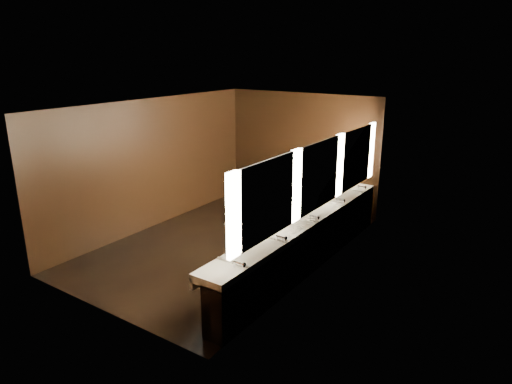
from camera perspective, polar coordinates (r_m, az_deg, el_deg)
floor at (r=9.29m, az=-3.58°, el=-6.54°), size 6.00×6.00×0.00m
ceiling at (r=8.56m, az=-3.93°, el=10.89°), size 4.00×6.00×0.02m
wall_back at (r=11.27m, az=5.65°, el=5.16°), size 4.00×0.02×2.80m
wall_front at (r=6.83m, az=-19.37°, el=-3.81°), size 4.00×0.02×2.80m
wall_left at (r=10.14m, az=-12.75°, el=3.45°), size 0.02×6.00×2.80m
wall_right at (r=7.80m, az=7.95°, el=-0.38°), size 0.02×6.00×2.80m
sink_counter at (r=8.20m, az=6.39°, el=-6.17°), size 0.55×5.40×1.01m
mirror_band at (r=7.71m, az=7.93°, el=2.13°), size 0.06×5.03×1.15m
person at (r=7.53m, az=-2.37°, el=-4.93°), size 0.54×0.72×1.80m
trash_bin at (r=7.85m, az=2.59°, el=-8.85°), size 0.48×0.48×0.58m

